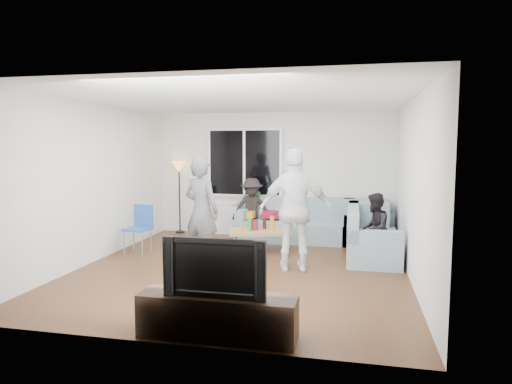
% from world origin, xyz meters
% --- Properties ---
extents(floor, '(5.00, 5.50, 0.04)m').
position_xyz_m(floor, '(0.00, 0.00, -0.02)').
color(floor, '#56351C').
rests_on(floor, ground).
extents(ceiling, '(5.00, 5.50, 0.04)m').
position_xyz_m(ceiling, '(0.00, 0.00, 2.62)').
color(ceiling, white).
rests_on(ceiling, ground).
extents(wall_back, '(5.00, 0.04, 2.60)m').
position_xyz_m(wall_back, '(0.00, 2.77, 1.30)').
color(wall_back, silver).
rests_on(wall_back, ground).
extents(wall_front, '(5.00, 0.04, 2.60)m').
position_xyz_m(wall_front, '(0.00, -2.77, 1.30)').
color(wall_front, silver).
rests_on(wall_front, ground).
extents(wall_left, '(0.04, 5.50, 2.60)m').
position_xyz_m(wall_left, '(-2.52, 0.00, 1.30)').
color(wall_left, silver).
rests_on(wall_left, ground).
extents(wall_right, '(0.04, 5.50, 2.60)m').
position_xyz_m(wall_right, '(2.52, 0.00, 1.30)').
color(wall_right, silver).
rests_on(wall_right, ground).
extents(window_frame, '(1.62, 0.06, 1.47)m').
position_xyz_m(window_frame, '(-0.60, 2.69, 1.55)').
color(window_frame, white).
rests_on(window_frame, wall_back).
extents(window_glass, '(1.50, 0.02, 1.35)m').
position_xyz_m(window_glass, '(-0.60, 2.65, 1.55)').
color(window_glass, black).
rests_on(window_glass, window_frame).
extents(window_mullion, '(0.05, 0.03, 1.35)m').
position_xyz_m(window_mullion, '(-0.60, 2.64, 1.55)').
color(window_mullion, white).
rests_on(window_mullion, window_frame).
extents(radiator, '(1.30, 0.12, 0.62)m').
position_xyz_m(radiator, '(-0.60, 2.65, 0.31)').
color(radiator, silver).
rests_on(radiator, floor).
extents(potted_plant, '(0.23, 0.21, 0.35)m').
position_xyz_m(potted_plant, '(-0.33, 2.62, 0.79)').
color(potted_plant, '#34692A').
rests_on(potted_plant, radiator).
extents(vase, '(0.18, 0.18, 0.16)m').
position_xyz_m(vase, '(-0.80, 2.62, 0.70)').
color(vase, silver).
rests_on(vase, radiator).
extents(sofa_back_section, '(2.30, 0.85, 0.85)m').
position_xyz_m(sofa_back_section, '(0.54, 2.27, 0.42)').
color(sofa_back_section, gray).
rests_on(sofa_back_section, floor).
extents(sofa_right_section, '(2.00, 0.85, 0.85)m').
position_xyz_m(sofa_right_section, '(2.02, 1.29, 0.42)').
color(sofa_right_section, gray).
rests_on(sofa_right_section, floor).
extents(sofa_corner, '(0.85, 0.85, 0.85)m').
position_xyz_m(sofa_corner, '(1.91, 2.27, 0.42)').
color(sofa_corner, gray).
rests_on(sofa_corner, floor).
extents(cushion_yellow, '(0.40, 0.34, 0.14)m').
position_xyz_m(cushion_yellow, '(-0.48, 2.25, 0.51)').
color(cushion_yellow, '#C1881C').
rests_on(cushion_yellow, sofa_back_section).
extents(cushion_red, '(0.46, 0.45, 0.13)m').
position_xyz_m(cushion_red, '(0.04, 2.33, 0.51)').
color(cushion_red, maroon).
rests_on(cushion_red, sofa_back_section).
extents(coffee_table, '(1.23, 0.89, 0.40)m').
position_xyz_m(coffee_table, '(0.03, 1.20, 0.20)').
color(coffee_table, tan).
rests_on(coffee_table, floor).
extents(pitcher, '(0.17, 0.17, 0.17)m').
position_xyz_m(pitcher, '(-0.07, 1.18, 0.49)').
color(pitcher, maroon).
rests_on(pitcher, coffee_table).
extents(side_chair, '(0.47, 0.47, 0.86)m').
position_xyz_m(side_chair, '(-2.05, 0.60, 0.43)').
color(side_chair, '#24509F').
rests_on(side_chair, floor).
extents(floor_lamp, '(0.32, 0.32, 1.56)m').
position_xyz_m(floor_lamp, '(-2.05, 2.59, 0.78)').
color(floor_lamp, orange).
rests_on(floor_lamp, floor).
extents(player_left, '(0.73, 0.59, 1.73)m').
position_xyz_m(player_left, '(-0.73, 0.24, 0.86)').
color(player_left, '#4C4C51').
rests_on(player_left, floor).
extents(player_right, '(1.16, 0.64, 1.88)m').
position_xyz_m(player_right, '(0.82, 0.13, 0.94)').
color(player_right, silver).
rests_on(player_right, floor).
extents(spectator_right, '(0.54, 0.64, 1.17)m').
position_xyz_m(spectator_right, '(2.02, 0.71, 0.58)').
color(spectator_right, black).
rests_on(spectator_right, floor).
extents(spectator_back, '(0.92, 0.70, 1.25)m').
position_xyz_m(spectator_back, '(-0.36, 2.30, 0.63)').
color(spectator_back, black).
rests_on(spectator_back, floor).
extents(tv_console, '(1.60, 0.40, 0.44)m').
position_xyz_m(tv_console, '(0.38, -2.50, 0.22)').
color(tv_console, '#35241A').
rests_on(tv_console, floor).
extents(television, '(1.04, 0.14, 0.60)m').
position_xyz_m(television, '(0.38, -2.50, 0.74)').
color(television, black).
rests_on(television, tv_console).
extents(bottle_c, '(0.07, 0.07, 0.18)m').
position_xyz_m(bottle_c, '(0.10, 1.31, 0.49)').
color(bottle_c, black).
rests_on(bottle_c, coffee_table).
extents(bottle_b, '(0.08, 0.08, 0.24)m').
position_xyz_m(bottle_b, '(-0.12, 1.04, 0.52)').
color(bottle_b, '#1E9D1C').
rests_on(bottle_b, coffee_table).
extents(bottle_d, '(0.07, 0.07, 0.27)m').
position_xyz_m(bottle_d, '(0.29, 1.09, 0.54)').
color(bottle_d, orange).
rests_on(bottle_d, coffee_table).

